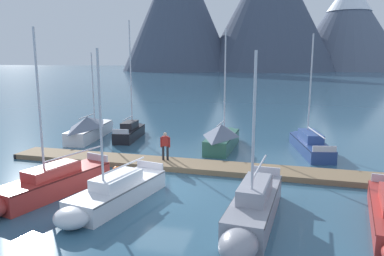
{
  "coord_description": "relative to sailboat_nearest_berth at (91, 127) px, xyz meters",
  "views": [
    {
      "loc": [
        5.18,
        -15.94,
        6.23
      ],
      "look_at": [
        0.0,
        6.0,
        2.0
      ],
      "focal_mm": 34.2,
      "sensor_mm": 36.0,
      "label": 1
    }
  ],
  "objects": [
    {
      "name": "ground_plane",
      "position": [
        9.39,
        -10.34,
        -0.86
      ],
      "size": [
        700.0,
        700.0,
        0.0
      ],
      "primitive_type": "plane",
      "color": "#335B75"
    },
    {
      "name": "mountain_west_summit",
      "position": [
        -40.79,
        175.24,
        35.33
      ],
      "size": [
        62.11,
        62.11,
        69.17
      ],
      "color": "#424C60",
      "rests_on": "ground"
    },
    {
      "name": "mountain_central_massif",
      "position": [
        8.41,
        186.07,
        34.77
      ],
      "size": [
        73.41,
        73.41,
        68.91
      ],
      "color": "#424C60",
      "rests_on": "ground"
    },
    {
      "name": "mountain_shoulder_ridge",
      "position": [
        51.7,
        204.8,
        25.36
      ],
      "size": [
        66.24,
        66.24,
        50.95
      ],
      "color": "slate",
      "rests_on": "ground"
    },
    {
      "name": "dock",
      "position": [
        9.39,
        -6.34,
        -0.71
      ],
      "size": [
        22.11,
        3.01,
        0.3
      ],
      "color": "#846B4C",
      "rests_on": "ground"
    },
    {
      "name": "sailboat_nearest_berth",
      "position": [
        0.0,
        0.0,
        0.0
      ],
      "size": [
        2.43,
        7.76,
        6.78
      ],
      "color": "white",
      "rests_on": "ground"
    },
    {
      "name": "sailboat_second_berth",
      "position": [
        3.13,
        0.79,
        -0.28
      ],
      "size": [
        1.84,
        5.79,
        9.23
      ],
      "color": "black",
      "rests_on": "ground"
    },
    {
      "name": "sailboat_mid_dock_port",
      "position": [
        4.43,
        -12.19,
        -0.27
      ],
      "size": [
        3.25,
        6.8,
        7.6
      ],
      "color": "#B2332D",
      "rests_on": "ground"
    },
    {
      "name": "sailboat_mid_dock_starboard",
      "position": [
        7.8,
        -12.45,
        -0.32
      ],
      "size": [
        2.87,
        6.34,
        6.67
      ],
      "color": "silver",
      "rests_on": "ground"
    },
    {
      "name": "sailboat_far_berth",
      "position": [
        10.87,
        -1.01,
        0.01
      ],
      "size": [
        2.03,
        6.62,
        8.32
      ],
      "color": "#336B56",
      "rests_on": "ground"
    },
    {
      "name": "sailboat_outer_slip",
      "position": [
        13.83,
        -13.04,
        -0.21
      ],
      "size": [
        2.06,
        6.95,
        6.55
      ],
      "color": "#93939E",
      "rests_on": "ground"
    },
    {
      "name": "sailboat_end_of_dock",
      "position": [
        16.76,
        -0.34,
        -0.31
      ],
      "size": [
        2.75,
        7.63,
        7.94
      ],
      "color": "navy",
      "rests_on": "ground"
    },
    {
      "name": "person_on_dock",
      "position": [
        8.15,
        -6.02,
        0.4
      ],
      "size": [
        0.58,
        0.29,
        1.69
      ],
      "color": "#232328",
      "rests_on": "dock"
    },
    {
      "name": "mooring_buoy_channel_marker",
      "position": [
        6.15,
        -8.53,
        -0.61
      ],
      "size": [
        0.5,
        0.5,
        0.58
      ],
      "color": "orange",
      "rests_on": "ground"
    }
  ]
}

